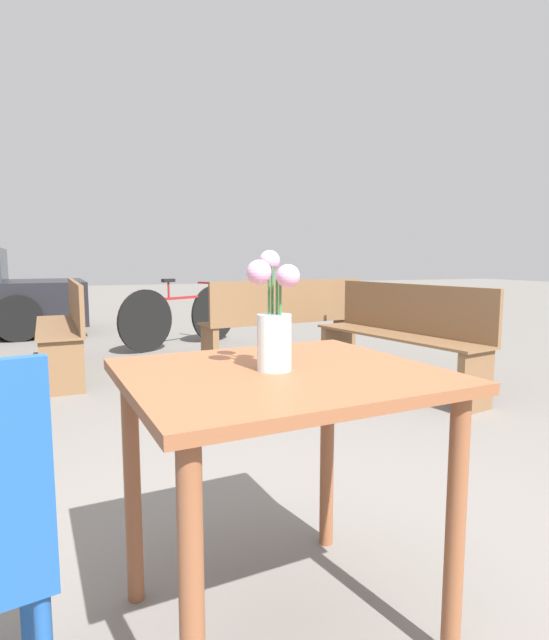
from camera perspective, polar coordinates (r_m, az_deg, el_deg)
ground_plane at (r=1.68m, az=0.63°, el=-31.62°), size 40.00×40.00×0.00m
table_front at (r=1.38m, az=0.66°, el=-10.72°), size 0.88×0.80×0.75m
flower_vase at (r=1.32m, az=-0.04°, el=-0.38°), size 0.13×0.16×0.32m
bench_near at (r=4.19m, az=14.43°, el=-1.34°), size 0.67×1.65×0.85m
bench_middle at (r=4.93m, az=1.26°, el=0.14°), size 1.69×0.57×0.85m
bench_far at (r=4.97m, az=-22.70°, el=-0.29°), size 0.48×1.78×0.85m
bicycle at (r=6.12m, az=-10.53°, el=0.49°), size 1.56×0.86×0.82m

